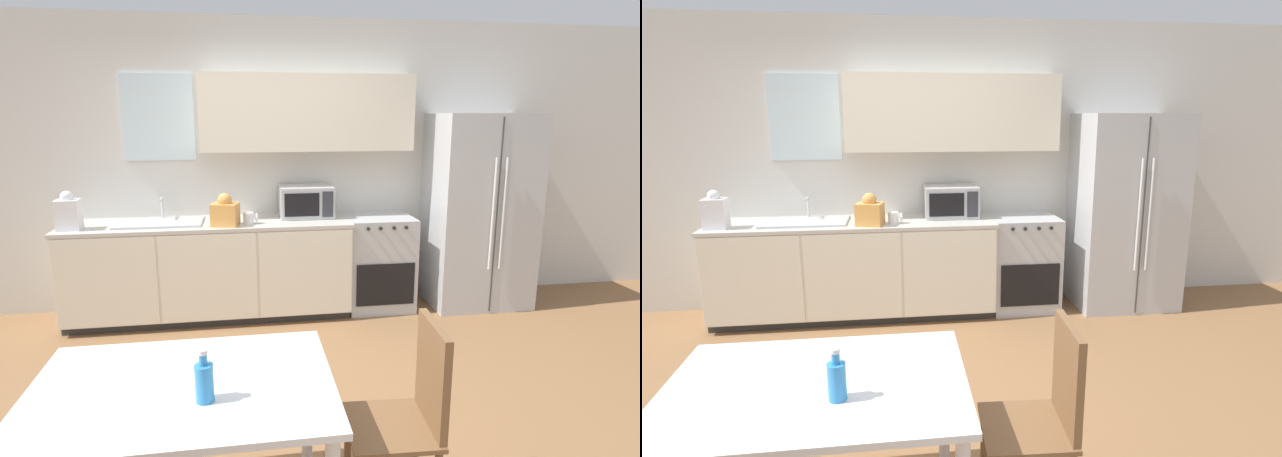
% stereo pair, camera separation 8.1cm
% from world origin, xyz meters
% --- Properties ---
extents(ground_plane, '(12.00, 12.00, 0.00)m').
position_xyz_m(ground_plane, '(0.00, 0.00, 0.00)').
color(ground_plane, olive).
extents(wall_back, '(12.00, 0.38, 2.70)m').
position_xyz_m(wall_back, '(0.09, 1.90, 1.44)').
color(wall_back, silver).
rests_on(wall_back, ground_plane).
extents(kitchen_counter, '(2.52, 0.66, 0.89)m').
position_xyz_m(kitchen_counter, '(-0.39, 1.58, 0.45)').
color(kitchen_counter, '#333333').
rests_on(kitchen_counter, ground_plane).
extents(oven_range, '(0.62, 0.61, 0.89)m').
position_xyz_m(oven_range, '(1.18, 1.60, 0.45)').
color(oven_range, '#B7BABC').
rests_on(oven_range, ground_plane).
extents(refrigerator, '(0.94, 0.72, 1.84)m').
position_xyz_m(refrigerator, '(2.17, 1.56, 0.92)').
color(refrigerator, silver).
rests_on(refrigerator, ground_plane).
extents(kitchen_sink, '(0.73, 0.45, 0.20)m').
position_xyz_m(kitchen_sink, '(-0.81, 1.59, 0.91)').
color(kitchen_sink, '#B7BABC').
rests_on(kitchen_sink, kitchen_counter).
extents(microwave, '(0.49, 0.38, 0.29)m').
position_xyz_m(microwave, '(0.50, 1.68, 1.04)').
color(microwave, '#B7BABC').
rests_on(microwave, kitchen_counter).
extents(coffee_mug, '(0.13, 0.09, 0.10)m').
position_xyz_m(coffee_mug, '(-0.03, 1.44, 0.95)').
color(coffee_mug, white).
rests_on(coffee_mug, kitchen_counter).
extents(grocery_bag_0, '(0.18, 0.16, 0.33)m').
position_xyz_m(grocery_bag_0, '(-1.51, 1.43, 1.04)').
color(grocery_bag_0, white).
rests_on(grocery_bag_0, kitchen_counter).
extents(grocery_bag_1, '(0.26, 0.23, 0.28)m').
position_xyz_m(grocery_bag_1, '(-0.23, 1.40, 1.01)').
color(grocery_bag_1, '#DB994C').
rests_on(grocery_bag_1, kitchen_counter).
extents(dining_table, '(1.24, 0.86, 0.74)m').
position_xyz_m(dining_table, '(-0.35, -0.96, 0.64)').
color(dining_table, white).
rests_on(dining_table, ground_plane).
extents(dining_chair_side, '(0.42, 0.42, 0.93)m').
position_xyz_m(dining_chair_side, '(0.65, -0.95, 0.54)').
color(dining_chair_side, brown).
rests_on(dining_chair_side, ground_plane).
extents(drink_bottle, '(0.07, 0.07, 0.21)m').
position_xyz_m(drink_bottle, '(-0.25, -1.10, 0.82)').
color(drink_bottle, '#338CD8').
rests_on(drink_bottle, dining_table).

